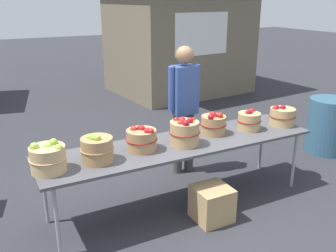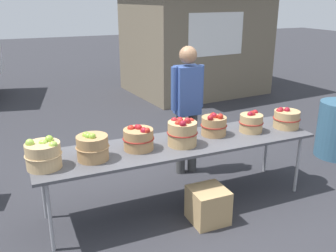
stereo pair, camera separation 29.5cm
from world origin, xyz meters
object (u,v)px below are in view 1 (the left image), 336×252
(apple_basket_red_3, at_px, (249,120))
(apple_basket_red_4, at_px, (282,116))
(apple_basket_green_1, at_px, (97,149))
(apple_basket_green_0, at_px, (48,158))
(apple_basket_red_0, at_px, (142,139))
(trash_barrel, at_px, (328,126))
(apple_basket_red_1, at_px, (184,132))
(market_table, at_px, (181,145))
(vendor_adult, at_px, (184,101))
(apple_basket_red_2, at_px, (214,124))
(produce_crate, at_px, (212,203))

(apple_basket_red_3, relative_size, apple_basket_red_4, 0.88)
(apple_basket_green_1, bearing_deg, apple_basket_green_0, -179.20)
(apple_basket_red_4, bearing_deg, apple_basket_red_3, 174.37)
(apple_basket_red_0, distance_m, trash_barrel, 3.25)
(trash_barrel, bearing_deg, apple_basket_red_0, -174.57)
(apple_basket_green_0, relative_size, trash_barrel, 0.41)
(apple_basket_red_1, bearing_deg, apple_basket_green_1, 179.62)
(market_table, xyz_separation_m, apple_basket_red_1, (0.01, -0.06, 0.17))
(vendor_adult, distance_m, trash_barrel, 2.40)
(apple_basket_green_0, height_order, apple_basket_red_1, apple_basket_red_1)
(apple_basket_red_2, height_order, apple_basket_red_3, apple_basket_red_2)
(apple_basket_green_1, height_order, apple_basket_red_1, apple_basket_red_1)
(apple_basket_red_1, distance_m, vendor_adult, 0.91)
(apple_basket_green_0, relative_size, produce_crate, 0.91)
(trash_barrel, bearing_deg, apple_basket_red_4, -164.76)
(apple_basket_red_4, bearing_deg, apple_basket_red_0, 178.17)
(apple_basket_green_1, height_order, apple_basket_red_2, apple_basket_green_1)
(apple_basket_green_1, bearing_deg, apple_basket_red_1, -0.38)
(produce_crate, bearing_deg, apple_basket_green_1, 160.79)
(apple_basket_red_0, xyz_separation_m, apple_basket_red_2, (0.93, 0.06, 0.00))
(apple_basket_green_0, xyz_separation_m, apple_basket_red_3, (2.34, 0.06, -0.02))
(apple_basket_red_3, distance_m, produce_crate, 1.13)
(apple_basket_red_1, height_order, apple_basket_red_2, apple_basket_red_1)
(apple_basket_green_1, distance_m, apple_basket_red_1, 0.96)
(trash_barrel, bearing_deg, apple_basket_green_0, -174.77)
(apple_basket_red_1, bearing_deg, apple_basket_red_4, 0.65)
(apple_basket_green_1, relative_size, apple_basket_red_3, 1.14)
(apple_basket_red_1, bearing_deg, apple_basket_green_0, 180.00)
(apple_basket_red_2, distance_m, trash_barrel, 2.33)
(apple_basket_red_1, bearing_deg, market_table, 96.64)
(market_table, relative_size, apple_basket_red_1, 9.37)
(apple_basket_green_1, height_order, vendor_adult, vendor_adult)
(apple_basket_red_4, bearing_deg, apple_basket_green_0, -179.68)
(apple_basket_red_1, bearing_deg, trash_barrel, 7.91)
(apple_basket_red_3, distance_m, vendor_adult, 0.88)
(apple_basket_red_3, height_order, trash_barrel, apple_basket_red_3)
(trash_barrel, relative_size, produce_crate, 2.22)
(market_table, bearing_deg, trash_barrel, 6.56)
(apple_basket_green_0, distance_m, trash_barrel, 4.20)
(apple_basket_green_0, height_order, trash_barrel, apple_basket_green_0)
(apple_basket_green_0, height_order, produce_crate, apple_basket_green_0)
(apple_basket_red_2, xyz_separation_m, trash_barrel, (2.27, 0.24, -0.46))
(apple_basket_green_0, xyz_separation_m, vendor_adult, (1.86, 0.79, 0.11))
(apple_basket_red_4, bearing_deg, apple_basket_green_1, -179.77)
(apple_basket_red_0, relative_size, apple_basket_red_4, 1.02)
(market_table, relative_size, apple_basket_green_1, 9.52)
(vendor_adult, xyz_separation_m, trash_barrel, (2.29, -0.41, -0.58))
(apple_basket_red_3, height_order, apple_basket_red_4, apple_basket_red_4)
(apple_basket_red_3, relative_size, vendor_adult, 0.17)
(apple_basket_red_0, bearing_deg, trash_barrel, 5.43)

